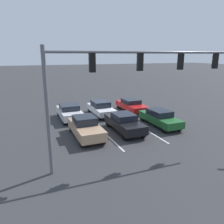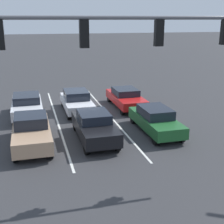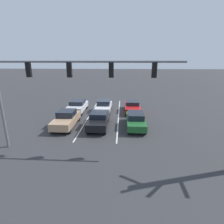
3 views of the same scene
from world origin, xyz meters
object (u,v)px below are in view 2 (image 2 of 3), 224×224
(car_silver_midlane_second, at_px, (77,101))
(car_white_rightlane_second, at_px, (27,105))
(car_tan_rightlane_front, at_px, (31,131))
(car_darkgreen_leftlane_front, at_px, (155,120))
(car_red_leftlane_second, at_px, (126,97))
(traffic_signal_gantry, at_px, (66,52))
(car_black_midlane_front, at_px, (94,126))

(car_silver_midlane_second, bearing_deg, car_white_rightlane_second, 5.19)
(car_tan_rightlane_front, xyz_separation_m, car_darkgreen_leftlane_front, (-6.95, -0.25, -0.05))
(car_darkgreen_leftlane_front, xyz_separation_m, car_white_rightlane_second, (7.13, -5.04, 0.03))
(car_red_leftlane_second, distance_m, traffic_signal_gantry, 12.56)
(car_white_rightlane_second, relative_size, traffic_signal_gantry, 0.35)
(car_white_rightlane_second, bearing_deg, car_black_midlane_front, 123.29)
(car_darkgreen_leftlane_front, distance_m, car_silver_midlane_second, 6.53)
(car_darkgreen_leftlane_front, height_order, traffic_signal_gantry, traffic_signal_gantry)
(car_white_rightlane_second, xyz_separation_m, car_red_leftlane_second, (-7.08, -0.48, -0.05))
(traffic_signal_gantry, bearing_deg, car_white_rightlane_second, -81.00)
(car_darkgreen_leftlane_front, height_order, car_red_leftlane_second, car_darkgreen_leftlane_front)
(car_darkgreen_leftlane_front, bearing_deg, car_silver_midlane_second, -55.04)
(car_white_rightlane_second, xyz_separation_m, traffic_signal_gantry, (-1.56, 9.87, 4.44))
(car_white_rightlane_second, bearing_deg, traffic_signal_gantry, 99.00)
(car_red_leftlane_second, bearing_deg, car_tan_rightlane_front, 39.91)
(car_white_rightlane_second, distance_m, traffic_signal_gantry, 10.94)
(car_tan_rightlane_front, relative_size, traffic_signal_gantry, 0.36)
(car_black_midlane_front, xyz_separation_m, car_tan_rightlane_front, (3.29, -0.01, 0.00))
(car_black_midlane_front, relative_size, car_darkgreen_leftlane_front, 1.00)
(car_darkgreen_leftlane_front, distance_m, car_red_leftlane_second, 5.52)
(car_tan_rightlane_front, distance_m, traffic_signal_gantry, 6.52)
(car_black_midlane_front, height_order, car_darkgreen_leftlane_front, car_black_midlane_front)
(car_tan_rightlane_front, bearing_deg, car_silver_midlane_second, -119.81)
(traffic_signal_gantry, bearing_deg, car_darkgreen_leftlane_front, -139.04)
(car_darkgreen_leftlane_front, relative_size, traffic_signal_gantry, 0.37)
(car_silver_midlane_second, bearing_deg, car_tan_rightlane_front, 60.19)
(car_tan_rightlane_front, distance_m, car_darkgreen_leftlane_front, 6.95)
(car_black_midlane_front, distance_m, car_silver_midlane_second, 5.61)
(car_white_rightlane_second, bearing_deg, car_red_leftlane_second, -176.14)
(car_silver_midlane_second, bearing_deg, car_darkgreen_leftlane_front, 124.96)
(car_darkgreen_leftlane_front, bearing_deg, car_black_midlane_front, 4.07)
(car_black_midlane_front, bearing_deg, car_white_rightlane_second, -56.71)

